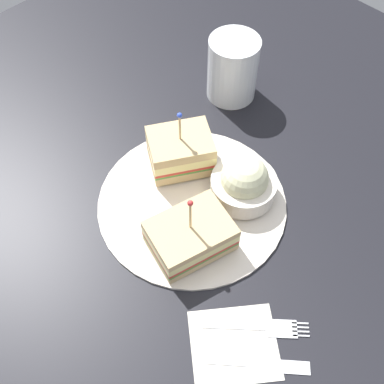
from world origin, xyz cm
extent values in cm
cube|color=black|center=(0.00, 0.00, -1.00)|extent=(113.84, 113.84, 2.00)
cylinder|color=silver|center=(0.00, 0.00, 0.40)|extent=(26.12, 26.12, 0.80)
cube|color=tan|center=(-4.95, -4.66, 1.35)|extent=(11.64, 9.74, 1.10)
cube|color=#478438|center=(-4.95, -4.66, 2.10)|extent=(11.64, 9.74, 0.40)
cube|color=red|center=(-4.95, -4.66, 2.55)|extent=(11.64, 9.74, 0.50)
cube|color=#EFE093|center=(-4.95, -4.66, 3.42)|extent=(11.64, 9.74, 1.24)
cube|color=tan|center=(-4.95, -4.66, 4.59)|extent=(11.64, 9.74, 1.10)
cylinder|color=tan|center=(-4.95, -4.66, 7.47)|extent=(0.30, 0.30, 5.77)
sphere|color=red|center=(-4.95, -4.66, 10.36)|extent=(0.70, 0.70, 0.70)
cube|color=tan|center=(3.51, 5.79, 1.55)|extent=(10.99, 10.36, 1.49)
cube|color=#478438|center=(3.51, 5.79, 2.50)|extent=(10.99, 10.36, 0.40)
cube|color=red|center=(3.51, 5.79, 2.95)|extent=(10.99, 10.36, 0.50)
cube|color=#EFE093|center=(3.51, 5.79, 3.93)|extent=(10.99, 10.36, 1.48)
cube|color=tan|center=(3.51, 5.79, 5.42)|extent=(10.99, 10.36, 1.49)
cylinder|color=tan|center=(3.51, 5.79, 8.05)|extent=(0.30, 0.30, 5.25)
sphere|color=blue|center=(3.51, 5.79, 10.67)|extent=(0.70, 0.70, 0.70)
cylinder|color=silver|center=(5.91, -4.03, 2.26)|extent=(9.07, 9.07, 2.91)
sphere|color=beige|center=(5.91, -4.03, 4.07)|extent=(6.53, 6.53, 6.53)
cylinder|color=#B74C33|center=(20.02, 10.99, 3.37)|extent=(6.99, 6.99, 6.74)
cylinder|color=white|center=(20.02, 10.99, 5.17)|extent=(7.94, 7.94, 10.33)
cube|color=beige|center=(-10.45, -17.33, 0.07)|extent=(13.45, 13.30, 0.15)
cube|color=silver|center=(-8.87, -15.95, 0.18)|extent=(5.56, 5.98, 0.35)
cube|color=silver|center=(-5.09, -20.06, 0.18)|extent=(4.06, 4.14, 0.35)
cube|color=silver|center=(-4.15, -22.18, 0.18)|extent=(1.49, 1.59, 0.35)
cube|color=silver|center=(-3.78, -21.85, 0.18)|extent=(1.49, 1.59, 0.35)
cube|color=silver|center=(-3.42, -21.51, 0.18)|extent=(1.49, 1.59, 0.35)
cube|color=silver|center=(-3.05, -21.17, 0.18)|extent=(1.49, 1.59, 0.35)
cube|color=silver|center=(-12.03, -18.71, 0.18)|extent=(4.78, 5.37, 0.35)
cube|color=silver|center=(-8.68, -22.56, 0.18)|extent=(5.73, 6.26, 0.24)
camera|label=1|loc=(-26.00, -25.97, 55.66)|focal=44.84mm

